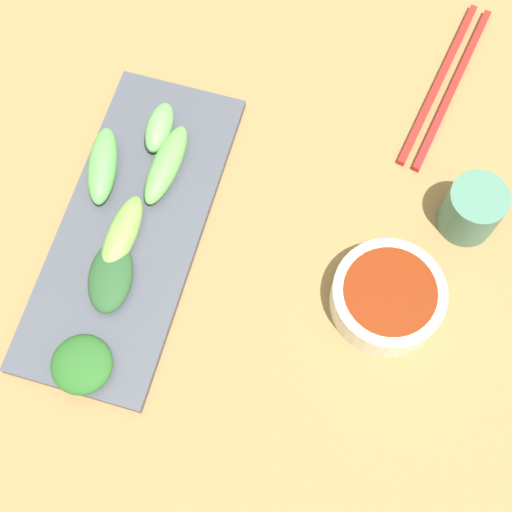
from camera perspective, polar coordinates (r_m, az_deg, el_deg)
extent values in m
cube|color=olive|center=(0.76, -1.65, -1.57)|extent=(2.10, 2.10, 0.02)
cylinder|color=silver|center=(0.73, 10.16, -3.22)|extent=(0.11, 0.11, 0.04)
cylinder|color=maroon|center=(0.73, 10.24, -3.08)|extent=(0.09, 0.09, 0.03)
cube|color=#454852|center=(0.77, -9.62, 2.14)|extent=(0.14, 0.35, 0.01)
ellipsoid|color=#62A34E|center=(0.78, -7.01, 7.07)|extent=(0.04, 0.10, 0.02)
ellipsoid|color=#76A447|center=(0.75, -10.33, 1.80)|extent=(0.03, 0.09, 0.02)
ellipsoid|color=#285D23|center=(0.72, -13.40, -8.22)|extent=(0.07, 0.07, 0.02)
ellipsoid|color=#69B059|center=(0.80, -7.53, 9.89)|extent=(0.03, 0.06, 0.03)
ellipsoid|color=#284F28|center=(0.74, -11.25, -1.62)|extent=(0.06, 0.08, 0.02)
ellipsoid|color=#5BAB50|center=(0.79, -11.84, 6.90)|extent=(0.05, 0.09, 0.03)
cube|color=#B01F1C|center=(0.87, 15.09, 12.52)|extent=(0.05, 0.23, 0.01)
cube|color=#B01F1C|center=(0.87, 14.03, 13.00)|extent=(0.05, 0.23, 0.01)
cylinder|color=#487762|center=(0.77, 16.48, 3.50)|extent=(0.06, 0.06, 0.06)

